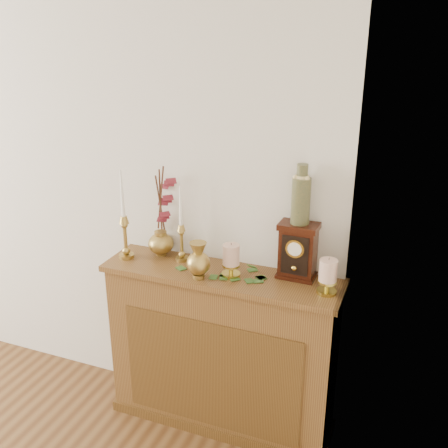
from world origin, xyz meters
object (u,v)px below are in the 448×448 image
at_px(candlestick_left, 125,230).
at_px(ceramic_vase, 301,197).
at_px(mantel_clock, 298,251).
at_px(candlestick_center, 181,237).
at_px(ginger_jar, 165,214).
at_px(bud_vase, 198,261).

height_order(candlestick_left, ceramic_vase, ceramic_vase).
xyz_separation_m(candlestick_left, mantel_clock, (0.91, 0.11, -0.02)).
relative_size(candlestick_left, candlestick_center, 1.18).
height_order(candlestick_left, ginger_jar, ginger_jar).
height_order(bud_vase, mantel_clock, mantel_clock).
height_order(candlestick_center, mantel_clock, candlestick_center).
relative_size(candlestick_center, bud_vase, 2.17).
bearing_deg(ceramic_vase, candlestick_center, -176.58).
bearing_deg(candlestick_left, mantel_clock, 7.17).
xyz_separation_m(candlestick_left, ceramic_vase, (0.91, 0.12, 0.26)).
relative_size(bud_vase, ginger_jar, 0.37).
relative_size(candlestick_left, bud_vase, 2.56).
height_order(bud_vase, ceramic_vase, ceramic_vase).
bearing_deg(ceramic_vase, mantel_clock, -91.68).
distance_m(ginger_jar, ceramic_vase, 0.76).
xyz_separation_m(candlestick_left, ginger_jar, (0.17, 0.14, 0.07)).
height_order(candlestick_left, mantel_clock, candlestick_left).
distance_m(mantel_clock, ceramic_vase, 0.28).
xyz_separation_m(mantel_clock, ceramic_vase, (0.00, 0.00, 0.28)).
xyz_separation_m(candlestick_center, ginger_jar, (-0.12, 0.06, 0.09)).
relative_size(candlestick_left, ceramic_vase, 1.67).
xyz_separation_m(candlestick_center, ceramic_vase, (0.61, 0.04, 0.28)).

